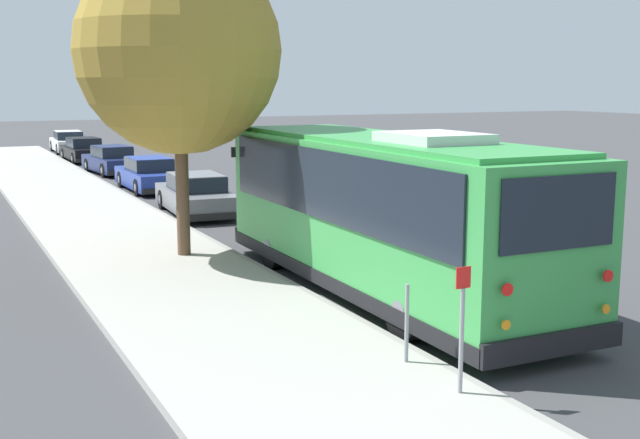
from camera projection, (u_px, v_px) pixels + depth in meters
name	position (u px, v px, depth m)	size (l,w,h in m)	color
ground_plane	(380.00, 280.00, 16.98)	(160.00, 160.00, 0.00)	#3D3D3F
sidewalk_slab	(196.00, 299.00, 15.21)	(80.00, 3.93, 0.15)	#A3A099
curb_strip	(294.00, 287.00, 16.09)	(80.00, 0.14, 0.15)	gray
shuttle_bus	(382.00, 206.00, 15.63)	(10.11, 2.77, 3.28)	green
parked_sedan_gray	(196.00, 195.00, 25.44)	(4.76, 2.01, 1.30)	slate
parked_sedan_blue	(149.00, 175.00, 31.06)	(4.58, 1.76, 1.30)	navy
parked_sedan_navy	(112.00, 161.00, 36.83)	(4.45, 2.01, 1.30)	#19234C
parked_sedan_black	(84.00, 150.00, 42.66)	(4.65, 1.85, 1.28)	black
parked_sedan_white	(68.00, 142.00, 48.18)	(4.61, 1.84, 1.31)	silver
street_tree	(176.00, 36.00, 18.10)	(4.69, 4.69, 7.74)	brown
sign_post_near	(462.00, 329.00, 10.27)	(0.06, 0.22, 1.68)	gray
sign_post_far	(407.00, 323.00, 11.47)	(0.06, 0.06, 1.15)	gray
lane_stripe_mid	(560.00, 284.00, 16.63)	(2.40, 0.14, 0.01)	silver
lane_stripe_ahead	(405.00, 235.00, 21.94)	(2.40, 0.14, 0.01)	silver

